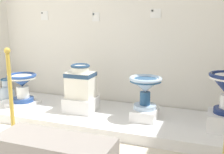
{
  "coord_description": "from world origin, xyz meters",
  "views": [
    {
      "loc": [
        3.1,
        -0.54,
        1.31
      ],
      "look_at": [
        1.95,
        2.56,
        0.59
      ],
      "focal_mm": 44.91,
      "sensor_mm": 36.0,
      "label": 1
    }
  ],
  "objects_px": {
    "decorative_vase_corner": "(7,94)",
    "antique_toilet_pale_glazed": "(81,81)",
    "plinth_block_rightmost": "(145,114)",
    "info_placard_second": "(96,17)",
    "plinth_block_pale_glazed": "(81,104)",
    "plinth_block_tall_cobalt": "(224,121)",
    "info_placard_third": "(156,13)",
    "stanchion_post_near_left": "(13,118)",
    "antique_toilet_rightmost": "(145,86)",
    "plinth_block_squat_floral": "(24,103)",
    "antique_toilet_squat_floral": "(22,83)",
    "info_placard_first": "(44,16)"
  },
  "relations": [
    {
      "from": "antique_toilet_squat_floral",
      "to": "info_placard_second",
      "type": "relative_size",
      "value": 3.23
    },
    {
      "from": "plinth_block_squat_floral",
      "to": "info_placard_third",
      "type": "relative_size",
      "value": 2.75
    },
    {
      "from": "info_placard_first",
      "to": "stanchion_post_near_left",
      "type": "bearing_deg",
      "value": -70.74
    },
    {
      "from": "plinth_block_rightmost",
      "to": "plinth_block_tall_cobalt",
      "type": "bearing_deg",
      "value": -1.53
    },
    {
      "from": "plinth_block_rightmost",
      "to": "decorative_vase_corner",
      "type": "xyz_separation_m",
      "value": [
        -2.17,
        0.17,
        -0.01
      ]
    },
    {
      "from": "plinth_block_tall_cobalt",
      "to": "decorative_vase_corner",
      "type": "bearing_deg",
      "value": 176.38
    },
    {
      "from": "plinth_block_rightmost",
      "to": "plinth_block_pale_glazed",
      "type": "bearing_deg",
      "value": -179.82
    },
    {
      "from": "antique_toilet_squat_floral",
      "to": "info_placard_third",
      "type": "height_order",
      "value": "info_placard_third"
    },
    {
      "from": "antique_toilet_pale_glazed",
      "to": "info_placard_third",
      "type": "bearing_deg",
      "value": 34.03
    },
    {
      "from": "plinth_block_squat_floral",
      "to": "plinth_block_tall_cobalt",
      "type": "xyz_separation_m",
      "value": [
        2.57,
        0.02,
        0.07
      ]
    },
    {
      "from": "plinth_block_pale_glazed",
      "to": "plinth_block_squat_floral",
      "type": "bearing_deg",
      "value": -177.16
    },
    {
      "from": "antique_toilet_pale_glazed",
      "to": "plinth_block_rightmost",
      "type": "bearing_deg",
      "value": 0.18
    },
    {
      "from": "plinth_block_tall_cobalt",
      "to": "info_placard_third",
      "type": "relative_size",
      "value": 2.64
    },
    {
      "from": "plinth_block_rightmost",
      "to": "info_placard_second",
      "type": "distance_m",
      "value": 1.51
    },
    {
      "from": "antique_toilet_rightmost",
      "to": "antique_toilet_squat_floral",
      "type": "bearing_deg",
      "value": -178.46
    },
    {
      "from": "plinth_block_tall_cobalt",
      "to": "antique_toilet_squat_floral",
      "type": "bearing_deg",
      "value": -179.51
    },
    {
      "from": "antique_toilet_pale_glazed",
      "to": "plinth_block_tall_cobalt",
      "type": "relative_size",
      "value": 1.19
    },
    {
      "from": "plinth_block_pale_glazed",
      "to": "antique_toilet_rightmost",
      "type": "height_order",
      "value": "antique_toilet_rightmost"
    },
    {
      "from": "plinth_block_tall_cobalt",
      "to": "stanchion_post_near_left",
      "type": "relative_size",
      "value": 0.35
    },
    {
      "from": "antique_toilet_squat_floral",
      "to": "antique_toilet_pale_glazed",
      "type": "distance_m",
      "value": 0.87
    },
    {
      "from": "antique_toilet_pale_glazed",
      "to": "antique_toilet_rightmost",
      "type": "relative_size",
      "value": 1.11
    },
    {
      "from": "stanchion_post_near_left",
      "to": "antique_toilet_pale_glazed",
      "type": "bearing_deg",
      "value": 67.53
    },
    {
      "from": "plinth_block_squat_floral",
      "to": "antique_toilet_rightmost",
      "type": "xyz_separation_m",
      "value": [
        1.7,
        0.05,
        0.37
      ]
    },
    {
      "from": "info_placard_first",
      "to": "info_placard_third",
      "type": "relative_size",
      "value": 0.98
    },
    {
      "from": "plinth_block_rightmost",
      "to": "stanchion_post_near_left",
      "type": "xyz_separation_m",
      "value": [
        -1.19,
        -0.87,
        0.1
      ]
    },
    {
      "from": "info_placard_third",
      "to": "decorative_vase_corner",
      "type": "height_order",
      "value": "info_placard_third"
    },
    {
      "from": "plinth_block_pale_glazed",
      "to": "decorative_vase_corner",
      "type": "relative_size",
      "value": 0.95
    },
    {
      "from": "plinth_block_pale_glazed",
      "to": "stanchion_post_near_left",
      "type": "xyz_separation_m",
      "value": [
        -0.36,
        -0.86,
        0.07
      ]
    },
    {
      "from": "antique_toilet_squat_floral",
      "to": "antique_toilet_pale_glazed",
      "type": "bearing_deg",
      "value": 2.84
    },
    {
      "from": "info_placard_third",
      "to": "stanchion_post_near_left",
      "type": "relative_size",
      "value": 0.13
    },
    {
      "from": "decorative_vase_corner",
      "to": "antique_toilet_pale_glazed",
      "type": "bearing_deg",
      "value": -7.33
    },
    {
      "from": "plinth_block_pale_glazed",
      "to": "info_placard_third",
      "type": "bearing_deg",
      "value": 34.03
    },
    {
      "from": "info_placard_second",
      "to": "plinth_block_pale_glazed",
      "type": "bearing_deg",
      "value": -87.72
    },
    {
      "from": "info_placard_third",
      "to": "plinth_block_squat_floral",
      "type": "bearing_deg",
      "value": -160.58
    },
    {
      "from": "decorative_vase_corner",
      "to": "plinth_block_rightmost",
      "type": "bearing_deg",
      "value": -4.46
    },
    {
      "from": "antique_toilet_squat_floral",
      "to": "plinth_block_tall_cobalt",
      "type": "xyz_separation_m",
      "value": [
        2.57,
        0.02,
        -0.21
      ]
    },
    {
      "from": "plinth_block_pale_glazed",
      "to": "antique_toilet_pale_glazed",
      "type": "height_order",
      "value": "antique_toilet_pale_glazed"
    },
    {
      "from": "antique_toilet_rightmost",
      "to": "decorative_vase_corner",
      "type": "bearing_deg",
      "value": 175.54
    },
    {
      "from": "plinth_block_pale_glazed",
      "to": "plinth_block_rightmost",
      "type": "distance_m",
      "value": 0.83
    },
    {
      "from": "antique_toilet_pale_glazed",
      "to": "info_placard_third",
      "type": "xyz_separation_m",
      "value": [
        0.81,
        0.55,
        0.83
      ]
    },
    {
      "from": "plinth_block_rightmost",
      "to": "info_placard_second",
      "type": "height_order",
      "value": "info_placard_second"
    },
    {
      "from": "antique_toilet_rightmost",
      "to": "stanchion_post_near_left",
      "type": "distance_m",
      "value": 1.49
    },
    {
      "from": "plinth_block_pale_glazed",
      "to": "info_placard_second",
      "type": "bearing_deg",
      "value": 92.28
    },
    {
      "from": "antique_toilet_pale_glazed",
      "to": "stanchion_post_near_left",
      "type": "xyz_separation_m",
      "value": [
        -0.36,
        -0.86,
        -0.23
      ]
    },
    {
      "from": "decorative_vase_corner",
      "to": "stanchion_post_near_left",
      "type": "xyz_separation_m",
      "value": [
        0.98,
        -1.04,
        0.11
      ]
    },
    {
      "from": "plinth_block_squat_floral",
      "to": "info_placard_second",
      "type": "bearing_deg",
      "value": 35.04
    },
    {
      "from": "plinth_block_pale_glazed",
      "to": "plinth_block_rightmost",
      "type": "relative_size",
      "value": 1.08
    },
    {
      "from": "info_placard_second",
      "to": "antique_toilet_rightmost",
      "type": "bearing_deg",
      "value": -32.53
    },
    {
      "from": "antique_toilet_squat_floral",
      "to": "plinth_block_tall_cobalt",
      "type": "bearing_deg",
      "value": 0.49
    },
    {
      "from": "plinth_block_pale_glazed",
      "to": "antique_toilet_pale_glazed",
      "type": "relative_size",
      "value": 0.89
    }
  ]
}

